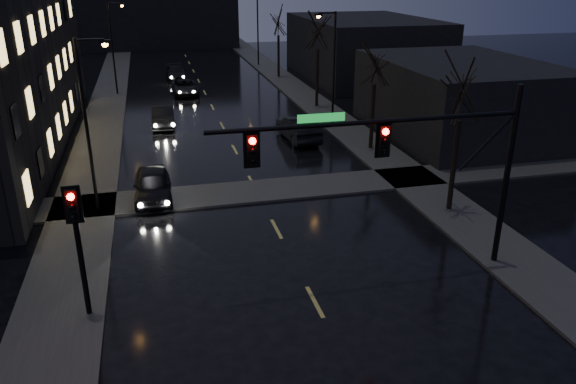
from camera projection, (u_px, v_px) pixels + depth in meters
sidewalk_left at (103, 122)px, 41.82m from camera, size 3.00×140.00×0.12m
sidewalk_right at (321, 109)px, 45.61m from camera, size 3.00×140.00×0.12m
sidewalk_cross at (257, 191)px, 28.85m from camera, size 40.00×3.00×0.12m
commercial_right_near at (459, 98)px, 38.15m from camera, size 10.00×14.00×5.00m
commercial_right_far at (364, 48)px, 58.12m from camera, size 12.00×18.00×6.00m
far_block at (157, 18)px, 80.33m from camera, size 22.00×10.00×8.00m
signal_mast at (416, 151)px, 19.35m from camera, size 11.11×0.41×7.00m
signal_pole_left at (77, 234)px, 17.51m from camera, size 0.35×0.41×4.53m
tree_near at (464, 80)px, 24.37m from camera, size 3.52×3.52×8.08m
tree_mid_a at (376, 56)px, 33.53m from camera, size 3.30×3.30×7.58m
tree_mid_b at (318, 24)px, 44.05m from camera, size 3.74×3.74×8.59m
tree_far at (278, 17)px, 56.87m from camera, size 3.43×3.43×7.88m
streetlight_l_near at (90, 112)px, 24.95m from camera, size 1.53×0.28×8.00m
streetlight_l_far at (114, 41)px, 49.28m from camera, size 1.53×0.28×8.00m
streetlight_r_mid at (331, 60)px, 39.14m from camera, size 1.53×0.28×8.00m
streetlight_r_far at (256, 24)px, 64.37m from camera, size 1.53×0.28×8.00m
oncoming_car_a at (153, 185)px, 27.69m from camera, size 1.84×4.49×1.53m
oncoming_car_b at (163, 116)px, 40.62m from camera, size 1.77×4.47×1.45m
oncoming_car_c at (185, 87)px, 50.91m from camera, size 2.36×4.87×1.34m
oncoming_car_d at (176, 73)px, 57.57m from camera, size 2.04×4.84×1.40m
lead_car at (298, 128)px, 37.28m from camera, size 2.01×5.04×1.63m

